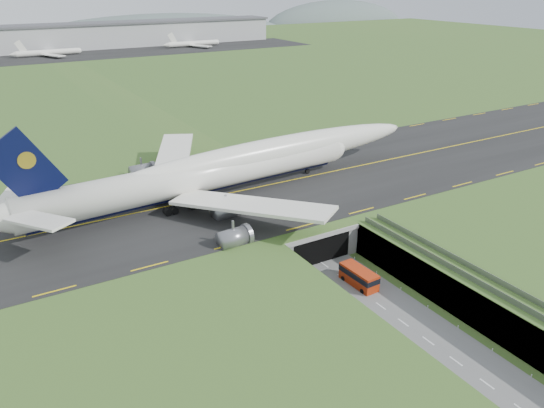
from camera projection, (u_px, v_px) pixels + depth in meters
ground at (349, 284)px, 89.04m from camera, size 900.00×900.00×0.00m
airfield_deck at (350, 268)px, 87.86m from camera, size 800.00×800.00×6.00m
trench_road at (379, 305)px, 83.05m from camera, size 12.00×75.00×0.20m
taxiway at (254, 188)px, 112.80m from camera, size 800.00×44.00×0.18m
tunnel_portal at (295, 229)px, 100.97m from camera, size 17.00×22.30×6.00m
guideway at (493, 292)px, 76.93m from camera, size 3.00×53.00×7.05m
jumbo_jet at (228, 168)px, 108.24m from camera, size 97.47×62.05×20.57m
shuttle_tram at (359, 277)px, 87.96m from camera, size 3.04×7.38×2.98m
cargo_terminal at (43, 38)px, 320.83m from camera, size 320.00×67.00×15.60m
distant_hills at (100, 42)px, 461.44m from camera, size 700.00×91.00×60.00m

